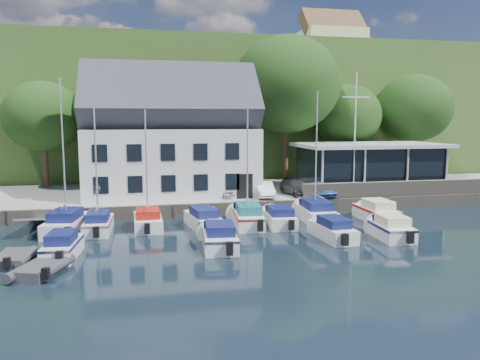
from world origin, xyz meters
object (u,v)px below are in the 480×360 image
(dinghy_1, at_px, (41,267))
(car_white, at_px, (264,189))
(boat_r2_0, at_px, (62,244))
(boat_r2_2, at_px, (219,235))
(harbor_building, at_px, (171,142))
(boat_r1_0, at_px, (64,160))
(boat_r1_5, at_px, (279,216))
(boat_r1_2, at_px, (146,166))
(dinghy_0, at_px, (13,256))
(boat_r1_4, at_px, (247,157))
(car_silver, at_px, (222,190))
(boat_r1_7, at_px, (376,210))
(flagpole, at_px, (355,134))
(boat_r1_3, at_px, (203,217))
(car_dgrey, at_px, (297,187))
(boat_r2_3, at_px, (332,228))
(boat_r1_1, at_px, (96,168))
(car_blue, at_px, (319,188))
(boat_r1_6, at_px, (316,155))
(boat_r2_4, at_px, (390,226))
(club_pavilion, at_px, (369,166))

(dinghy_1, bearing_deg, car_white, 62.49)
(boat_r2_0, relative_size, boat_r2_2, 0.86)
(harbor_building, height_order, boat_r2_0, harbor_building)
(boat_r1_0, xyz_separation_m, boat_r1_5, (14.08, -0.82, -4.03))
(boat_r1_2, distance_m, dinghy_0, 10.09)
(harbor_building, relative_size, boat_r1_4, 1.52)
(car_white, bearing_deg, harbor_building, 160.34)
(car_silver, xyz_separation_m, boat_r1_4, (0.69, -6.39, 3.19))
(boat_r1_7, height_order, boat_r2_2, boat_r1_7)
(flagpole, distance_m, boat_r2_2, 17.76)
(boat_r1_3, bearing_deg, car_dgrey, 25.85)
(car_dgrey, bearing_deg, boat_r1_7, -64.21)
(boat_r2_3, bearing_deg, boat_r1_4, 128.64)
(boat_r1_5, xyz_separation_m, boat_r2_0, (-13.43, -4.92, 0.04))
(dinghy_1, bearing_deg, flagpole, 50.50)
(boat_r1_5, distance_m, dinghy_0, 16.66)
(boat_r1_3, xyz_separation_m, dinghy_0, (-10.50, -5.77, -0.38))
(boat_r1_2, relative_size, boat_r2_3, 1.45)
(boat_r1_1, height_order, dinghy_0, boat_r1_1)
(car_dgrey, distance_m, dinghy_1, 22.48)
(boat_r1_0, height_order, boat_r1_2, boat_r1_0)
(boat_r1_0, bearing_deg, car_dgrey, 27.84)
(car_blue, relative_size, boat_r1_6, 0.38)
(boat_r1_6, bearing_deg, boat_r1_0, -175.90)
(boat_r1_6, xyz_separation_m, dinghy_1, (-16.97, -8.60, -4.37))
(harbor_building, relative_size, dinghy_0, 4.86)
(boat_r1_1, bearing_deg, harbor_building, 60.91)
(boat_r1_1, distance_m, boat_r1_3, 7.67)
(boat_r1_3, bearing_deg, boat_r2_4, -34.33)
(boat_r1_4, bearing_deg, club_pavilion, 37.43)
(car_blue, distance_m, boat_r1_3, 11.62)
(boat_r2_0, bearing_deg, car_dgrey, 38.99)
(car_blue, distance_m, boat_r2_3, 10.26)
(boat_r1_7, xyz_separation_m, boat_r2_4, (-1.63, -4.87, -0.04))
(car_silver, bearing_deg, club_pavilion, -9.61)
(car_dgrey, distance_m, boat_r1_0, 18.69)
(boat_r1_6, bearing_deg, boat_r2_2, -141.01)
(car_silver, distance_m, boat_r2_0, 15.87)
(boat_r1_1, bearing_deg, boat_r2_3, -16.66)
(boat_r1_5, distance_m, boat_r1_7, 7.35)
(boat_r1_2, bearing_deg, car_white, 26.91)
(car_white, bearing_deg, boat_r2_2, -110.96)
(club_pavilion, bearing_deg, boat_r1_1, -160.11)
(club_pavilion, xyz_separation_m, dinghy_0, (-26.99, -14.44, -2.70))
(boat_r1_1, distance_m, dinghy_1, 9.23)
(boat_r2_3, bearing_deg, club_pavilion, 51.20)
(boat_r1_6, distance_m, dinghy_1, 19.52)
(boat_r1_4, bearing_deg, car_white, 69.54)
(club_pavilion, xyz_separation_m, car_silver, (-14.09, -2.12, -1.50))
(boat_r1_4, xyz_separation_m, dinghy_1, (-11.83, -8.10, -4.38))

